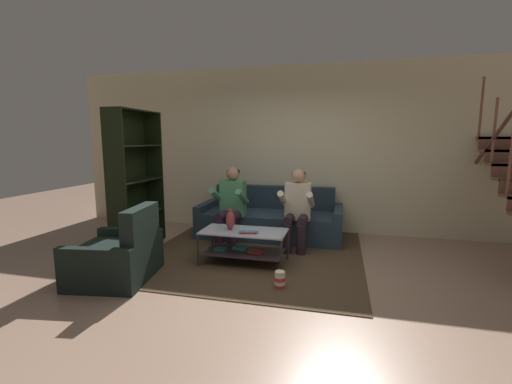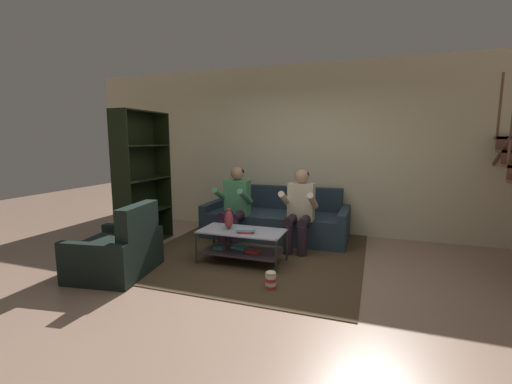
# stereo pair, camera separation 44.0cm
# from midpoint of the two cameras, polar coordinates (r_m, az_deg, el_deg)

# --- Properties ---
(ground) EXTENTS (16.80, 16.80, 0.00)m
(ground) POSITION_cam_midpoint_polar(r_m,az_deg,el_deg) (4.06, 3.67, -14.83)
(ground) COLOR #9A7964
(back_partition) EXTENTS (8.40, 0.12, 2.90)m
(back_partition) POSITION_cam_midpoint_polar(r_m,az_deg,el_deg) (6.14, 10.09, 6.93)
(back_partition) COLOR beige
(back_partition) RESTS_ON ground
(couch) EXTENTS (2.36, 0.95, 0.82)m
(couch) POSITION_cam_midpoint_polar(r_m,az_deg,el_deg) (5.79, 5.55, -4.82)
(couch) COLOR #253744
(couch) RESTS_ON ground
(person_seated_left) EXTENTS (0.50, 0.58, 1.20)m
(person_seated_left) POSITION_cam_midpoint_polar(r_m,az_deg,el_deg) (5.35, -1.21, -1.76)
(person_seated_left) COLOR #2F1C2E
(person_seated_left) RESTS_ON ground
(person_seated_right) EXTENTS (0.50, 0.58, 1.19)m
(person_seated_right) POSITION_cam_midpoint_polar(r_m,az_deg,el_deg) (5.08, 9.75, -2.47)
(person_seated_right) COLOR black
(person_seated_right) RESTS_ON ground
(coffee_table) EXTENTS (1.11, 0.55, 0.44)m
(coffee_table) POSITION_cam_midpoint_polar(r_m,az_deg,el_deg) (4.56, 0.42, -8.28)
(coffee_table) COLOR #AFB4C7
(coffee_table) RESTS_ON ground
(area_rug) EXTENTS (3.00, 3.30, 0.01)m
(area_rug) POSITION_cam_midpoint_polar(r_m,az_deg,el_deg) (5.13, 2.90, -9.69)
(area_rug) COLOR #473724
(area_rug) RESTS_ON ground
(vase) EXTENTS (0.12, 0.12, 0.28)m
(vase) POSITION_cam_midpoint_polar(r_m,az_deg,el_deg) (4.55, -1.79, -4.62)
(vase) COLOR maroon
(vase) RESTS_ON coffee_table
(book_stack) EXTENTS (0.26, 0.22, 0.05)m
(book_stack) POSITION_cam_midpoint_polar(r_m,az_deg,el_deg) (4.40, 1.16, -6.43)
(book_stack) COLOR red
(book_stack) RESTS_ON coffee_table
(bookshelf) EXTENTS (0.34, 1.04, 2.05)m
(bookshelf) POSITION_cam_midpoint_polar(r_m,az_deg,el_deg) (5.46, -16.81, -0.19)
(bookshelf) COLOR black
(bookshelf) RESTS_ON ground
(armchair) EXTENTS (0.95, 1.04, 0.87)m
(armchair) POSITION_cam_midpoint_polar(r_m,az_deg,el_deg) (4.44, -19.40, -9.47)
(armchair) COLOR black
(armchair) RESTS_ON ground
(popcorn_tub) EXTENTS (0.12, 0.12, 0.20)m
(popcorn_tub) POSITION_cam_midpoint_polar(r_m,az_deg,el_deg) (3.87, 5.84, -14.42)
(popcorn_tub) COLOR red
(popcorn_tub) RESTS_ON ground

